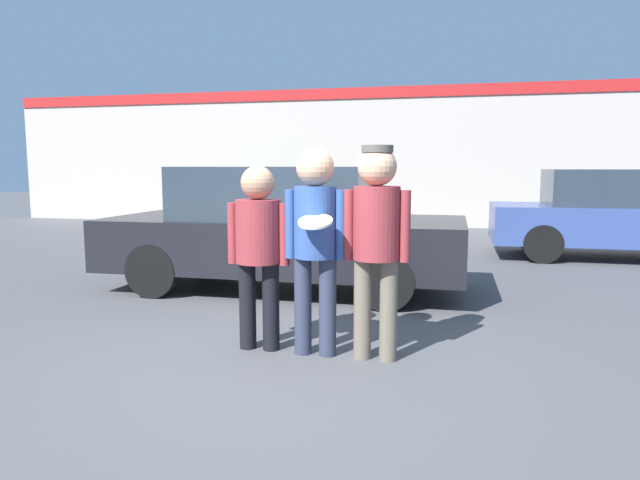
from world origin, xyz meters
TOP-DOWN VIEW (x-y plane):
  - ground_plane at (0.00, 0.00)m, footprint 56.00×56.00m
  - storefront_building at (0.00, 11.37)m, footprint 24.00×0.22m
  - person_left at (-0.29, 0.17)m, footprint 0.57×0.40m
  - person_middle_with_frisbee at (0.23, 0.14)m, footprint 0.53×0.58m
  - person_right at (0.76, 0.13)m, footprint 0.56×0.39m
  - parked_car_near at (-0.84, 2.70)m, footprint 4.70×1.96m
  - parked_car_far at (4.16, 6.48)m, footprint 4.23×1.77m
  - shrub at (-3.46, 10.54)m, footprint 1.30×1.30m

SIDE VIEW (x-z plane):
  - ground_plane at x=0.00m, z-range 0.00..0.00m
  - shrub at x=-3.46m, z-range 0.00..1.30m
  - parked_car_far at x=4.16m, z-range -0.01..1.58m
  - parked_car_near at x=-0.84m, z-range -0.01..1.62m
  - person_left at x=-0.29m, z-range 0.16..1.80m
  - person_middle_with_frisbee at x=0.23m, z-range 0.19..1.97m
  - person_right at x=0.76m, z-range 0.20..2.00m
  - storefront_building at x=0.00m, z-range 0.03..3.83m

